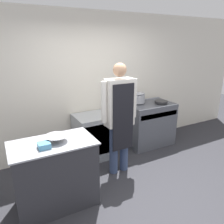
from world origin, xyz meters
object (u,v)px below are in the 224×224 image
at_px(fridge_unit, 92,137).
at_px(stock_pot, 138,97).
at_px(mixing_bowl, 57,138).
at_px(plastic_tub, 44,145).
at_px(saute_pan, 161,102).
at_px(stove, 149,124).
at_px(person_cook, 120,113).

relative_size(fridge_unit, stock_pot, 3.18).
xyz_separation_m(mixing_bowl, plastic_tub, (-0.18, -0.11, -0.01)).
xyz_separation_m(plastic_tub, saute_pan, (2.59, 0.92, -0.01)).
xyz_separation_m(stove, fridge_unit, (-1.31, 0.04, -0.04)).
relative_size(fridge_unit, mixing_bowl, 2.80).
bearing_deg(person_cook, mixing_bowl, -165.33).
height_order(person_cook, saute_pan, person_cook).
height_order(fridge_unit, mixing_bowl, mixing_bowl).
height_order(person_cook, plastic_tub, person_cook).
distance_m(mixing_bowl, saute_pan, 2.55).
bearing_deg(fridge_unit, person_cook, -74.07).
bearing_deg(plastic_tub, saute_pan, 19.60).
height_order(stove, plastic_tub, plastic_tub).
relative_size(stove, fridge_unit, 1.18).
xyz_separation_m(mixing_bowl, stock_pot, (1.99, 1.04, 0.08)).
relative_size(fridge_unit, saute_pan, 3.09).
xyz_separation_m(stove, stock_pot, (-0.22, 0.11, 0.59)).
bearing_deg(stock_pot, mixing_bowl, -152.50).
relative_size(stock_pot, saute_pan, 0.97).
xyz_separation_m(person_cook, stock_pot, (0.89, 0.75, -0.01)).
bearing_deg(mixing_bowl, fridge_unit, 46.92).
xyz_separation_m(fridge_unit, person_cook, (0.19, -0.68, 0.64)).
bearing_deg(stock_pot, stove, -27.01).
height_order(plastic_tub, stock_pot, stock_pot).
height_order(stove, saute_pan, saute_pan).
bearing_deg(stove, fridge_unit, 178.06).
xyz_separation_m(stove, saute_pan, (0.20, -0.11, 0.50)).
bearing_deg(mixing_bowl, saute_pan, 18.58).
distance_m(stove, fridge_unit, 1.31).
relative_size(stove, stock_pot, 3.77).
relative_size(plastic_tub, saute_pan, 0.52).
relative_size(stove, plastic_tub, 7.05).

